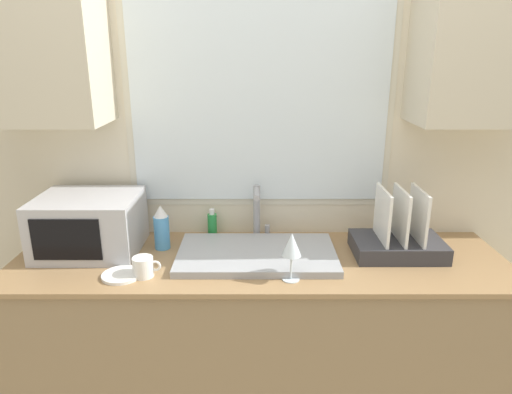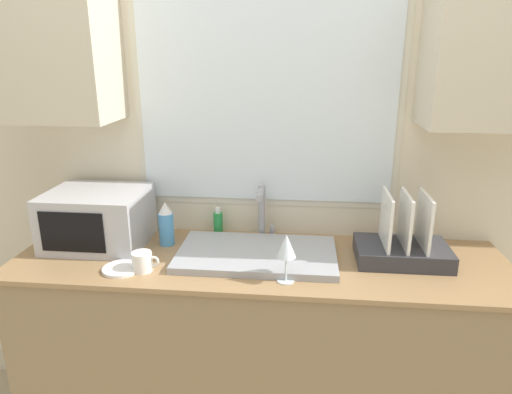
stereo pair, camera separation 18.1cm
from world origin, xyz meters
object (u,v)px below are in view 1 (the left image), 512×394
object	(u,v)px
mug_near_sink	(143,267)
soap_bottle	(211,224)
microwave	(89,224)
faucet	(257,209)
dish_rack	(397,240)
wine_glass	(291,246)
spray_bottle	(161,228)

from	to	relation	value
mug_near_sink	soap_bottle	bearing A→B (deg)	60.68
microwave	soap_bottle	size ratio (longest dim) A/B	3.15
mug_near_sink	faucet	bearing A→B (deg)	40.33
dish_rack	wine_glass	bearing A→B (deg)	-153.97
soap_bottle	faucet	bearing A→B (deg)	-8.54
soap_bottle	mug_near_sink	distance (m)	0.47
spray_bottle	mug_near_sink	bearing A→B (deg)	-94.30
faucet	microwave	xyz separation A→B (m)	(-0.73, -0.13, -0.02)
soap_bottle	wine_glass	bearing A→B (deg)	-52.04
spray_bottle	soap_bottle	distance (m)	0.25
dish_rack	mug_near_sink	distance (m)	1.06
faucet	wine_glass	size ratio (longest dim) A/B	1.32
wine_glass	spray_bottle	bearing A→B (deg)	151.76
faucet	spray_bottle	size ratio (longest dim) A/B	1.26
faucet	soap_bottle	bearing A→B (deg)	171.46
microwave	wine_glass	bearing A→B (deg)	-17.72
faucet	wine_glass	bearing A→B (deg)	-72.63
dish_rack	spray_bottle	xyz separation A→B (m)	(-1.02, 0.06, 0.03)
microwave	soap_bottle	xyz separation A→B (m)	(0.51, 0.16, -0.06)
spray_bottle	soap_bottle	bearing A→B (deg)	33.94
faucet	wine_glass	xyz separation A→B (m)	(0.13, -0.40, -0.01)
wine_glass	microwave	bearing A→B (deg)	162.28
spray_bottle	soap_bottle	world-z (taller)	spray_bottle
dish_rack	soap_bottle	world-z (taller)	dish_rack
spray_bottle	mug_near_sink	world-z (taller)	spray_bottle
soap_bottle	wine_glass	world-z (taller)	wine_glass
dish_rack	wine_glass	xyz separation A→B (m)	(-0.47, -0.23, 0.07)
dish_rack	mug_near_sink	xyz separation A→B (m)	(-1.04, -0.20, -0.03)
mug_near_sink	wine_glass	world-z (taller)	wine_glass
faucet	soap_bottle	distance (m)	0.23
microwave	mug_near_sink	distance (m)	0.39
dish_rack	soap_bottle	size ratio (longest dim) A/B	2.81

